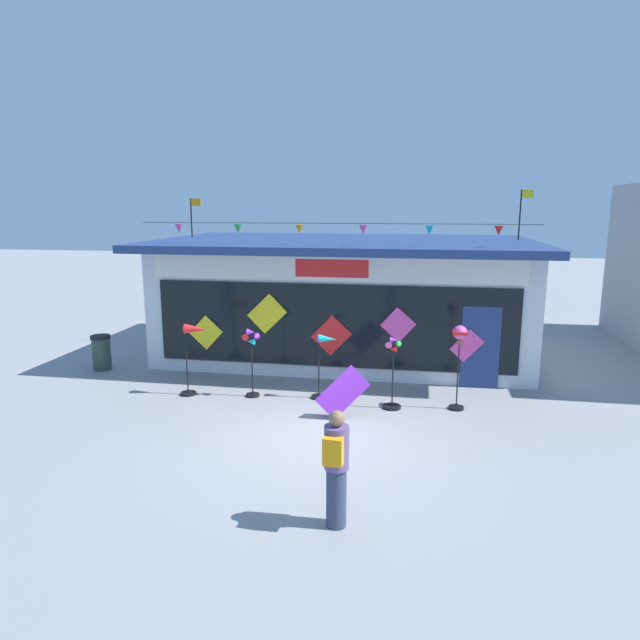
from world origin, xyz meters
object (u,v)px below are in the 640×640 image
wind_spinner_far_left (194,344)px  trash_bin (101,352)px  wind_spinner_left (251,353)px  person_near_camera (336,467)px  wind_spinner_right (459,346)px  kite_shop_building (346,296)px  display_kite_on_ground (343,392)px  wind_spinner_center_right (393,372)px  wind_spinner_center_left (324,359)px

wind_spinner_far_left → trash_bin: wind_spinner_far_left is taller
wind_spinner_left → person_near_camera: (2.70, -4.97, -0.16)m
wind_spinner_far_left → wind_spinner_right: 5.93m
kite_shop_building → trash_bin: bearing=-154.7°
trash_bin → wind_spinner_right: bearing=-8.8°
wind_spinner_far_left → wind_spinner_left: (1.32, 0.13, -0.18)m
kite_shop_building → person_near_camera: 9.44m
wind_spinner_left → kite_shop_building: bearing=69.9°
trash_bin → display_kite_on_ground: display_kite_on_ground is taller
person_near_camera → trash_bin: (-7.32, 6.39, -0.41)m
wind_spinner_far_left → wind_spinner_left: size_ratio=1.05×
wind_spinner_center_right → wind_spinner_left: bearing=176.2°
trash_bin → display_kite_on_ground: (6.86, -2.39, 0.09)m
wind_spinner_left → wind_spinner_center_right: 3.23m
kite_shop_building → wind_spinner_center_right: size_ratio=6.47×
kite_shop_building → wind_spinner_center_left: size_ratio=6.96×
display_kite_on_ground → person_near_camera: bearing=-83.4°
wind_spinner_left → wind_spinner_center_right: (3.22, -0.21, -0.23)m
wind_spinner_center_right → trash_bin: bearing=168.2°
kite_shop_building → wind_spinner_far_left: 5.38m
kite_shop_building → display_kite_on_ground: 5.49m
wind_spinner_left → person_near_camera: 5.66m
wind_spinner_center_right → display_kite_on_ground: bearing=-142.5°
wind_spinner_far_left → wind_spinner_center_right: size_ratio=1.05×
wind_spinner_center_left → wind_spinner_right: bearing=-3.4°
wind_spinner_center_left → display_kite_on_ground: size_ratio=1.43×
wind_spinner_center_left → wind_spinner_center_right: size_ratio=0.93×
wind_spinner_far_left → wind_spinner_left: bearing=5.5°
person_near_camera → display_kite_on_ground: 4.04m
kite_shop_building → wind_spinner_center_left: kite_shop_building is taller
wind_spinner_far_left → person_near_camera: (4.02, -4.84, -0.34)m
wind_spinner_left → person_near_camera: person_near_camera is taller
wind_spinner_center_left → wind_spinner_right: wind_spinner_right is taller
wind_spinner_center_right → display_kite_on_ground: size_ratio=1.54×
kite_shop_building → wind_spinner_left: size_ratio=6.46×
wind_spinner_left → trash_bin: (-4.63, 1.42, -0.58)m
wind_spinner_far_left → wind_spinner_center_right: 4.56m
wind_spinner_far_left → wind_spinner_center_left: 3.00m
wind_spinner_left → trash_bin: wind_spinner_left is taller
person_near_camera → wind_spinner_center_left: bearing=-73.5°
trash_bin → person_near_camera: bearing=-41.1°
trash_bin → display_kite_on_ground: 7.27m
kite_shop_building → wind_spinner_right: 5.30m
kite_shop_building → person_near_camera: size_ratio=6.20×
wind_spinner_right → trash_bin: size_ratio=1.98×
wind_spinner_left → wind_spinner_center_left: 1.66m
wind_spinner_center_right → display_kite_on_ground: 1.27m
wind_spinner_center_right → trash_bin: (-7.84, 1.64, -0.35)m
wind_spinner_center_right → wind_spinner_right: size_ratio=0.87×
wind_spinner_center_left → wind_spinner_right: 2.99m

